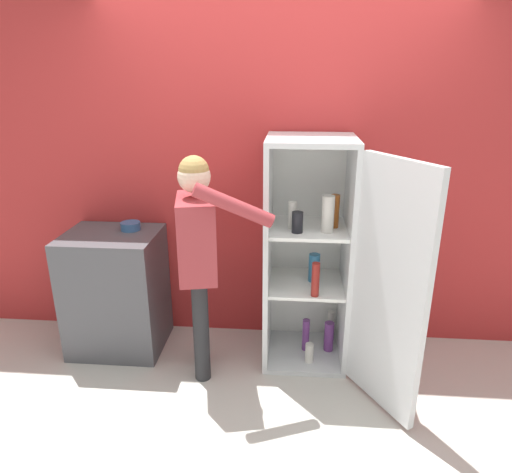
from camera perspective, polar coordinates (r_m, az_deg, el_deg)
ground_plane at (r=3.10m, az=1.64°, el=-20.84°), size 12.00×12.00×0.00m
wall_back at (r=3.42m, az=2.79°, el=7.16°), size 7.00×0.06×2.55m
refrigerator at (r=3.17m, az=8.44°, el=-2.91°), size 0.93×1.07×1.63m
person at (r=2.99m, az=-7.20°, el=-0.87°), size 0.68×0.55×1.55m
counter at (r=3.63m, az=-17.06°, el=-6.58°), size 0.68×0.56×0.92m
bowl at (r=3.50m, az=-15.41°, el=1.28°), size 0.14×0.14×0.06m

